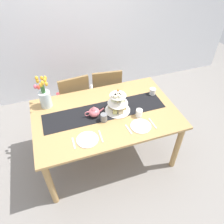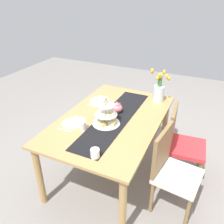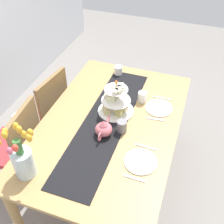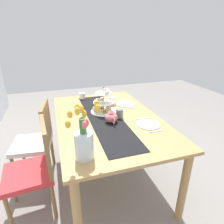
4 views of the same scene
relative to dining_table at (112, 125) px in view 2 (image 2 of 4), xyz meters
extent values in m
plane|color=gray|center=(0.00, 0.00, -0.68)|extent=(8.00, 8.00, 0.00)
cube|color=tan|center=(0.00, 0.00, 0.08)|extent=(1.69, 1.07, 0.03)
cylinder|color=tan|center=(-0.77, -0.46, -0.30)|extent=(0.07, 0.07, 0.74)
cylinder|color=tan|center=(0.77, -0.46, -0.30)|extent=(0.07, 0.07, 0.74)
cylinder|color=tan|center=(-0.77, 0.46, -0.30)|extent=(0.07, 0.07, 0.74)
cylinder|color=tan|center=(0.77, 0.46, -0.30)|extent=(0.07, 0.07, 0.74)
cylinder|color=olive|center=(-0.10, 1.03, -0.47)|extent=(0.04, 0.04, 0.41)
cylinder|color=olive|center=(-0.46, 1.00, -0.47)|extent=(0.04, 0.04, 0.41)
cylinder|color=olive|center=(-0.07, 0.67, -0.47)|extent=(0.04, 0.04, 0.41)
cylinder|color=olive|center=(-0.43, 0.64, -0.47)|extent=(0.04, 0.04, 0.41)
cube|color=red|center=(-0.27, 0.83, -0.24)|extent=(0.45, 0.45, 0.05)
cube|color=olive|center=(-0.25, 0.64, 0.01)|extent=(0.42, 0.07, 0.45)
cylinder|color=olive|center=(0.45, 0.99, -0.47)|extent=(0.04, 0.04, 0.41)
cylinder|color=olive|center=(0.09, 1.03, -0.47)|extent=(0.04, 0.04, 0.41)
cylinder|color=olive|center=(0.41, 0.63, -0.47)|extent=(0.04, 0.04, 0.41)
cylinder|color=olive|center=(0.05, 0.68, -0.47)|extent=(0.04, 0.04, 0.41)
cube|color=silver|center=(0.25, 0.83, -0.24)|extent=(0.47, 0.47, 0.05)
cube|color=olive|center=(0.23, 0.64, 0.01)|extent=(0.42, 0.09, 0.45)
cube|color=black|center=(0.00, 0.04, 0.10)|extent=(1.45, 0.33, 0.00)
cylinder|color=beige|center=(0.15, 0.00, 0.24)|extent=(0.01, 0.01, 0.28)
cylinder|color=white|center=(0.15, 0.00, 0.10)|extent=(0.30, 0.30, 0.01)
cylinder|color=white|center=(0.15, 0.00, 0.21)|extent=(0.24, 0.24, 0.01)
cylinder|color=white|center=(0.15, 0.00, 0.32)|extent=(0.19, 0.19, 0.01)
cube|color=#E5CF7F|center=(0.23, 0.00, 0.13)|extent=(0.07, 0.07, 0.04)
cube|color=beige|center=(0.17, 0.08, 0.13)|extent=(0.06, 0.07, 0.05)
cube|color=beige|center=(0.09, 0.06, 0.13)|extent=(0.07, 0.07, 0.05)
cube|color=#D5CD74|center=(0.10, -0.04, 0.13)|extent=(0.06, 0.06, 0.05)
cube|color=beige|center=(0.17, -0.06, 0.13)|extent=(0.07, 0.08, 0.04)
cube|color=beige|center=(0.21, 0.00, 0.23)|extent=(0.06, 0.04, 0.03)
cube|color=beige|center=(0.18, 0.05, 0.23)|extent=(0.05, 0.06, 0.03)
cube|color=#F3E7C9|center=(0.16, 0.07, 0.23)|extent=(0.04, 0.06, 0.03)
cube|color=beige|center=(0.12, 0.04, 0.23)|extent=(0.06, 0.07, 0.03)
cube|color=silver|center=(0.10, -0.01, 0.34)|extent=(0.06, 0.04, 0.03)
cube|color=beige|center=(0.12, -0.03, 0.34)|extent=(0.06, 0.07, 0.03)
cube|color=silver|center=(0.16, -0.04, 0.34)|extent=(0.05, 0.06, 0.03)
cube|color=#F3E5C7|center=(0.18, -0.03, 0.34)|extent=(0.06, 0.07, 0.03)
sphere|color=orange|center=(0.15, 0.00, 0.39)|extent=(0.02, 0.02, 0.02)
ellipsoid|color=#D66B75|center=(-0.14, 0.00, 0.15)|extent=(0.13, 0.13, 0.10)
cone|color=#D66B75|center=(-0.14, 0.00, 0.22)|extent=(0.06, 0.06, 0.04)
cylinder|color=#D66B75|center=(-0.05, 0.00, 0.16)|extent=(0.07, 0.02, 0.06)
torus|color=#D66B75|center=(-0.22, 0.00, 0.15)|extent=(0.07, 0.01, 0.07)
cylinder|color=silver|center=(-0.64, 0.36, 0.20)|extent=(0.14, 0.14, 0.20)
cylinder|color=#3D7538|center=(-0.64, 0.36, 0.35)|extent=(0.05, 0.05, 0.12)
ellipsoid|color=yellow|center=(-0.59, 0.36, 0.46)|extent=(0.04, 0.04, 0.06)
ellipsoid|color=yellow|center=(-0.58, 0.38, 0.47)|extent=(0.04, 0.04, 0.06)
ellipsoid|color=yellow|center=(-0.62, 0.44, 0.45)|extent=(0.04, 0.04, 0.06)
ellipsoid|color=yellow|center=(-0.68, 0.46, 0.40)|extent=(0.04, 0.04, 0.06)
ellipsoid|color=yellow|center=(-0.68, 0.39, 0.48)|extent=(0.04, 0.04, 0.06)
ellipsoid|color=#E5607A|center=(-0.71, 0.36, 0.40)|extent=(0.04, 0.04, 0.06)
ellipsoid|color=#EF4C38|center=(-0.68, 0.34, 0.40)|extent=(0.04, 0.04, 0.06)
ellipsoid|color=yellow|center=(-0.64, 0.25, 0.47)|extent=(0.04, 0.04, 0.06)
ellipsoid|color=yellow|center=(-0.62, 0.26, 0.50)|extent=(0.04, 0.04, 0.06)
ellipsoid|color=yellow|center=(-0.59, 0.34, 0.42)|extent=(0.04, 0.04, 0.06)
cylinder|color=white|center=(0.69, 0.16, 0.14)|extent=(0.08, 0.08, 0.08)
cylinder|color=white|center=(-0.30, -0.33, 0.10)|extent=(0.23, 0.23, 0.01)
cube|color=silver|center=(-0.45, -0.33, 0.10)|extent=(0.02, 0.15, 0.01)
cube|color=silver|center=(-0.16, -0.33, 0.10)|extent=(0.02, 0.17, 0.01)
cylinder|color=white|center=(0.30, -0.33, 0.10)|extent=(0.23, 0.23, 0.01)
cube|color=silver|center=(0.16, -0.33, 0.10)|extent=(0.03, 0.15, 0.01)
cube|color=silver|center=(0.45, -0.33, 0.10)|extent=(0.02, 0.17, 0.01)
cylinder|color=slate|center=(-0.06, -0.12, 0.15)|extent=(0.08, 0.08, 0.09)
cylinder|color=white|center=(0.35, -0.17, 0.14)|extent=(0.08, 0.08, 0.09)
camera|label=1|loc=(-0.53, -1.80, 1.81)|focal=34.60mm
camera|label=2|loc=(2.05, 0.95, 1.41)|focal=37.03mm
camera|label=3|loc=(-1.50, -0.54, 1.61)|focal=44.14mm
camera|label=4|loc=(-1.79, 0.51, 0.94)|focal=30.25mm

